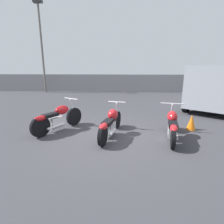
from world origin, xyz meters
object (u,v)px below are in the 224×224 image
object	(u,v)px
motorcycle_slot_0	(58,118)
traffic_cone_near	(191,122)
light_pole_left	(41,40)
motorcycle_slot_1	(111,123)
motorcycle_slot_2	(172,125)
parked_van	(218,85)

from	to	relation	value
motorcycle_slot_0	traffic_cone_near	distance (m)	4.47
traffic_cone_near	motorcycle_slot_0	bearing A→B (deg)	-174.79
light_pole_left	traffic_cone_near	bearing A→B (deg)	-44.68
light_pole_left	motorcycle_slot_1	bearing A→B (deg)	-56.71
motorcycle_slot_2	parked_van	bearing A→B (deg)	64.17
parked_van	motorcycle_slot_1	bearing A→B (deg)	-104.61
motorcycle_slot_2	motorcycle_slot_0	bearing A→B (deg)	-175.19
motorcycle_slot_2	parked_van	world-z (taller)	parked_van
motorcycle_slot_0	motorcycle_slot_1	distance (m)	1.81
motorcycle_slot_1	motorcycle_slot_2	size ratio (longest dim) A/B	1.06
traffic_cone_near	motorcycle_slot_1	bearing A→B (deg)	-164.40
motorcycle_slot_1	traffic_cone_near	distance (m)	2.78
light_pole_left	motorcycle_slot_0	world-z (taller)	light_pole_left
traffic_cone_near	parked_van	bearing A→B (deg)	54.83
light_pole_left	parked_van	xyz separation A→B (m)	(11.60, -5.26, -3.04)
motorcycle_slot_2	traffic_cone_near	size ratio (longest dim) A/B	3.74
motorcycle_slot_1	parked_van	bearing A→B (deg)	52.70
light_pole_left	motorcycle_slot_2	distance (m)	13.27
motorcycle_slot_2	parked_van	xyz separation A→B (m)	(3.44, 4.49, 0.77)
light_pole_left	parked_van	distance (m)	13.09
motorcycle_slot_0	motorcycle_slot_2	bearing A→B (deg)	23.87
parked_van	traffic_cone_near	size ratio (longest dim) A/B	10.34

